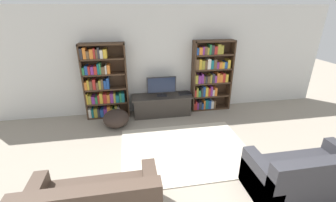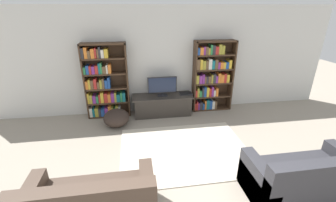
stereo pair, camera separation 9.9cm
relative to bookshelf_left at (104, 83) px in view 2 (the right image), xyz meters
name	(u,v)px [view 2 (the right image)]	position (x,y,z in m)	size (l,w,h in m)	color
wall_back	(161,61)	(1.40, 0.18, 0.45)	(8.80, 0.06, 2.60)	silver
bookshelf_left	(104,83)	(0.00, 0.00, 0.00)	(1.02, 0.30, 1.80)	#422D1E
bookshelf_right	(211,76)	(2.66, 0.00, 0.05)	(1.02, 0.30, 1.80)	#422D1E
tv_stand	(163,105)	(1.38, -0.15, -0.60)	(1.49, 0.53, 0.50)	#332D28
television	(162,86)	(1.38, -0.14, -0.09)	(0.72, 0.16, 0.48)	black
laptop	(186,93)	(1.98, -0.11, -0.34)	(0.32, 0.23, 0.03)	#28282D
area_rug	(184,150)	(1.59, -1.79, -0.84)	(2.42, 1.86, 0.02)	beige
couch_right_sofa	(304,180)	(3.03, -3.13, -0.57)	(1.57, 0.81, 0.81)	#2D2D33
beanbag_ottoman	(116,118)	(0.26, -0.60, -0.65)	(0.59, 0.59, 0.39)	#2D231E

